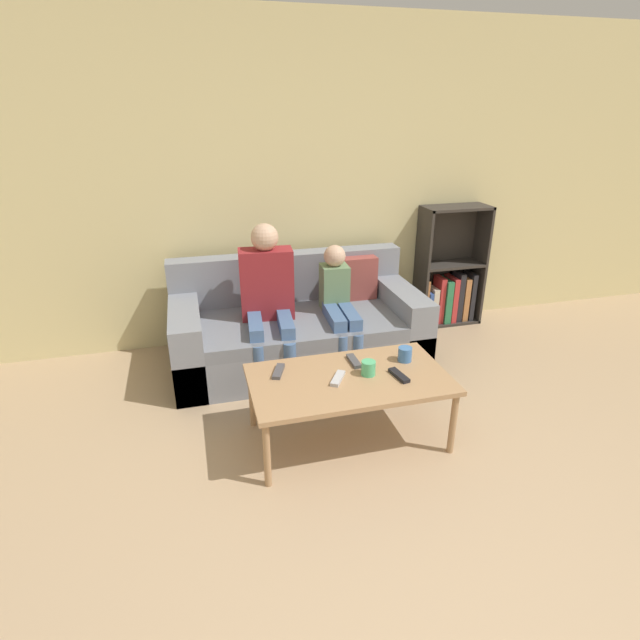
# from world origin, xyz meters

# --- Properties ---
(ground_plane) EXTENTS (22.00, 22.00, 0.00)m
(ground_plane) POSITION_xyz_m (0.00, 0.00, 0.00)
(ground_plane) COLOR tan
(wall_back) EXTENTS (12.00, 0.06, 2.60)m
(wall_back) POSITION_xyz_m (0.00, 2.94, 1.30)
(wall_back) COLOR beige
(wall_back) RESTS_ON ground_plane
(couch) EXTENTS (1.93, 0.95, 0.80)m
(couch) POSITION_xyz_m (-0.12, 2.37, 0.27)
(couch) COLOR gray
(couch) RESTS_ON ground_plane
(bookshelf) EXTENTS (0.61, 0.28, 1.10)m
(bookshelf) POSITION_xyz_m (1.41, 2.78, 0.41)
(bookshelf) COLOR #332D28
(bookshelf) RESTS_ON ground_plane
(coffee_table) EXTENTS (1.18, 0.66, 0.44)m
(coffee_table) POSITION_xyz_m (-0.06, 1.25, 0.40)
(coffee_table) COLOR #A87F56
(coffee_table) RESTS_ON ground_plane
(person_adult) EXTENTS (0.42, 0.67, 1.13)m
(person_adult) POSITION_xyz_m (-0.37, 2.29, 0.65)
(person_adult) COLOR #476693
(person_adult) RESTS_ON ground_plane
(person_child) EXTENTS (0.25, 0.65, 0.93)m
(person_child) POSITION_xyz_m (0.17, 2.23, 0.52)
(person_child) COLOR #476693
(person_child) RESTS_ON ground_plane
(cup_near) EXTENTS (0.09, 0.09, 0.09)m
(cup_near) POSITION_xyz_m (0.34, 1.36, 0.48)
(cup_near) COLOR #3D70B2
(cup_near) RESTS_ON coffee_table
(cup_far) EXTENTS (0.09, 0.09, 0.09)m
(cup_far) POSITION_xyz_m (0.06, 1.25, 0.48)
(cup_far) COLOR #4CB77A
(cup_far) RESTS_ON coffee_table
(tv_remote_0) EXTENTS (0.13, 0.17, 0.02)m
(tv_remote_0) POSITION_xyz_m (-0.14, 1.24, 0.45)
(tv_remote_0) COLOR #B7B7BC
(tv_remote_0) RESTS_ON coffee_table
(tv_remote_1) EXTENTS (0.05, 0.17, 0.02)m
(tv_remote_1) POSITION_xyz_m (0.02, 1.42, 0.45)
(tv_remote_1) COLOR #47474C
(tv_remote_1) RESTS_ON coffee_table
(tv_remote_2) EXTENTS (0.11, 0.18, 0.02)m
(tv_remote_2) POSITION_xyz_m (-0.46, 1.41, 0.45)
(tv_remote_2) COLOR #47474C
(tv_remote_2) RESTS_ON coffee_table
(tv_remote_3) EXTENTS (0.08, 0.18, 0.02)m
(tv_remote_3) POSITION_xyz_m (0.23, 1.18, 0.45)
(tv_remote_3) COLOR black
(tv_remote_3) RESTS_ON coffee_table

